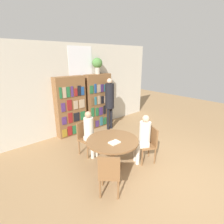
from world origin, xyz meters
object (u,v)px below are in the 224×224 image
object	(u,v)px
bookshelf_left	(71,107)
reading_table	(113,144)
chair_near_camera	(109,173)
chair_far_side	(149,143)
seated_reader_left	(90,131)
seated_reader_right	(143,136)
bookshelf_right	(98,101)
librarian_standing	(110,99)
chair_left_side	(86,136)
flower_vase	(97,64)

from	to	relation	value
bookshelf_left	reading_table	xyz separation A→B (m)	(-0.18, -2.32, -0.39)
chair_near_camera	chair_far_side	bearing A→B (deg)	54.00
seated_reader_left	seated_reader_right	size ratio (longest dim) A/B	0.99
bookshelf_left	seated_reader_right	xyz separation A→B (m)	(0.51, -2.67, -0.27)
chair_near_camera	reading_table	bearing A→B (deg)	90.00
seated_reader_left	seated_reader_right	world-z (taller)	seated_reader_right
chair_far_side	seated_reader_left	bearing A→B (deg)	66.10
bookshelf_right	reading_table	size ratio (longest dim) A/B	1.61
chair_near_camera	librarian_standing	size ratio (longest dim) A/B	0.49
bookshelf_left	bookshelf_right	distance (m)	1.13
chair_near_camera	librarian_standing	world-z (taller)	librarian_standing
seated_reader_left	librarian_standing	world-z (taller)	librarian_standing
bookshelf_right	chair_far_side	distance (m)	2.83
chair_far_side	chair_left_side	bearing A→B (deg)	63.00
chair_far_side	seated_reader_right	distance (m)	0.27
seated_reader_right	seated_reader_left	bearing A→B (deg)	63.08
chair_near_camera	chair_left_side	xyz separation A→B (m)	(0.52, 1.62, 0.00)
librarian_standing	chair_near_camera	bearing A→B (deg)	-130.39
flower_vase	chair_left_side	distance (m)	2.72
chair_near_camera	chair_far_side	size ratio (longest dim) A/B	1.00
chair_near_camera	seated_reader_right	size ratio (longest dim) A/B	0.72
bookshelf_left	chair_left_side	bearing A→B (deg)	-103.55
chair_far_side	librarian_standing	xyz separation A→B (m)	(0.60, 2.25, 0.64)
reading_table	seated_reader_right	world-z (taller)	seated_reader_right
bookshelf_right	chair_left_side	xyz separation A→B (m)	(-1.47, -1.38, -0.48)
bookshelf_right	chair_left_side	distance (m)	2.07
chair_left_side	chair_far_side	distance (m)	1.70
chair_far_side	seated_reader_right	bearing A→B (deg)	90.00
flower_vase	seated_reader_right	xyz separation A→B (m)	(-0.63, -2.67, -1.60)
chair_far_side	seated_reader_right	xyz separation A→B (m)	(-0.16, 0.08, 0.21)
flower_vase	seated_reader_left	size ratio (longest dim) A/B	0.45
reading_table	bookshelf_right	bearing A→B (deg)	60.46
bookshelf_left	flower_vase	size ratio (longest dim) A/B	3.55
chair_left_side	librarian_standing	xyz separation A→B (m)	(1.60, 0.88, 0.64)
flower_vase	chair_near_camera	world-z (taller)	flower_vase
reading_table	seated_reader_right	distance (m)	0.78
flower_vase	chair_near_camera	size ratio (longest dim) A/B	0.62
bookshelf_right	flower_vase	world-z (taller)	flower_vase
bookshelf_right	chair_left_side	size ratio (longest dim) A/B	2.18
chair_left_side	chair_far_side	xyz separation A→B (m)	(1.00, -1.37, 0.00)
bookshelf_left	chair_far_side	size ratio (longest dim) A/B	2.18
reading_table	librarian_standing	bearing A→B (deg)	51.41
seated_reader_left	chair_near_camera	bearing A→B (deg)	59.90
flower_vase	seated_reader_right	world-z (taller)	flower_vase
seated_reader_right	librarian_standing	size ratio (longest dim) A/B	0.67
bookshelf_right	reading_table	xyz separation A→B (m)	(-1.31, -2.32, -0.39)
chair_far_side	librarian_standing	bearing A→B (deg)	11.82
seated_reader_left	seated_reader_right	bearing A→B (deg)	117.08
bookshelf_right	chair_near_camera	bearing A→B (deg)	-123.54
reading_table	seated_reader_left	size ratio (longest dim) A/B	0.99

